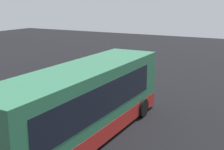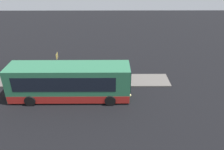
# 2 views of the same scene
# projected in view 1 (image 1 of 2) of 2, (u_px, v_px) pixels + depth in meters

# --- Properties ---
(ground) EXTENTS (80.00, 80.00, 0.00)m
(ground) POSITION_uv_depth(u_px,v_px,m) (75.00, 141.00, 13.24)
(ground) COLOR black
(platform) EXTENTS (20.00, 2.59, 0.13)m
(platform) POSITION_uv_depth(u_px,v_px,m) (24.00, 126.00, 14.57)
(platform) COLOR #605B56
(platform) RESTS_ON ground
(bus_lead) EXTENTS (10.56, 2.81, 3.11)m
(bus_lead) POSITION_uv_depth(u_px,v_px,m) (82.00, 104.00, 13.16)
(bus_lead) COLOR #2D704C
(bus_lead) RESTS_ON ground
(passenger_boarding) EXTENTS (0.69, 0.59, 1.81)m
(passenger_boarding) POSITION_uv_depth(u_px,v_px,m) (60.00, 83.00, 18.11)
(passenger_boarding) COLOR #2D2D33
(passenger_boarding) RESTS_ON platform
(passenger_waiting) EXTENTS (0.62, 0.62, 1.73)m
(passenger_waiting) POSITION_uv_depth(u_px,v_px,m) (86.00, 79.00, 19.17)
(passenger_waiting) COLOR gray
(passenger_waiting) RESTS_ON platform
(suitcase) EXTENTS (0.47, 0.20, 0.90)m
(suitcase) POSITION_uv_depth(u_px,v_px,m) (90.00, 91.00, 18.80)
(suitcase) COLOR black
(suitcase) RESTS_ON platform
(trash_bin) EXTENTS (0.44, 0.44, 0.65)m
(trash_bin) POSITION_uv_depth(u_px,v_px,m) (53.00, 108.00, 15.86)
(trash_bin) COLOR #2D4C33
(trash_bin) RESTS_ON platform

